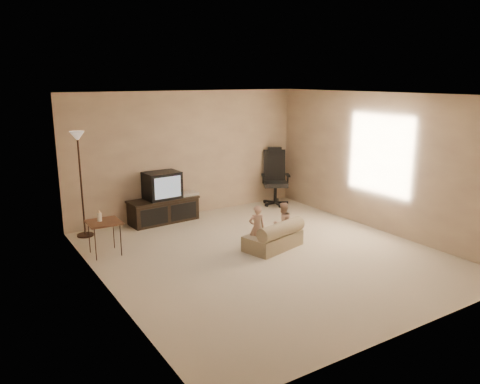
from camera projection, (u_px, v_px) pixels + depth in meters
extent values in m
plane|color=beige|center=(265.00, 254.00, 7.45)|extent=(5.50, 5.50, 0.00)
plane|color=white|center=(268.00, 95.00, 6.86)|extent=(5.50, 5.50, 0.00)
plane|color=#C7AD8A|center=(188.00, 154.00, 9.41)|extent=(5.00, 0.00, 5.00)
plane|color=#C7AD8A|center=(418.00, 224.00, 4.89)|extent=(5.00, 0.00, 5.00)
plane|color=#C7AD8A|center=(104.00, 200.00, 5.86)|extent=(0.00, 5.50, 5.50)
plane|color=#C7AD8A|center=(379.00, 163.00, 8.44)|extent=(0.00, 5.50, 5.50)
cube|color=black|center=(164.00, 211.00, 9.10)|extent=(1.35, 0.56, 0.42)
cube|color=black|center=(163.00, 199.00, 9.04)|extent=(1.39, 0.60, 0.04)
cube|color=black|center=(154.00, 217.00, 8.73)|extent=(0.55, 0.05, 0.32)
cube|color=black|center=(184.00, 211.00, 9.09)|extent=(0.55, 0.05, 0.32)
cube|color=black|center=(162.00, 185.00, 8.99)|extent=(0.69, 0.51, 0.52)
cube|color=white|center=(168.00, 187.00, 8.80)|extent=(0.54, 0.05, 0.40)
cube|color=#B3B3B5|center=(188.00, 194.00, 9.29)|extent=(0.39, 0.29, 0.06)
cylinder|color=black|center=(275.00, 194.00, 10.31)|extent=(0.07, 0.07, 0.40)
cube|color=black|center=(275.00, 184.00, 10.26)|extent=(0.68, 0.68, 0.09)
cube|color=black|center=(274.00, 165.00, 10.40)|extent=(0.50, 0.39, 0.70)
cube|color=black|center=(275.00, 151.00, 10.33)|extent=(0.31, 0.23, 0.16)
cube|color=black|center=(263.00, 175.00, 10.20)|extent=(0.20, 0.28, 0.04)
cube|color=black|center=(288.00, 175.00, 10.23)|extent=(0.20, 0.28, 0.04)
cube|color=brown|center=(104.00, 222.00, 7.34)|extent=(0.50, 0.50, 0.03)
cylinder|color=black|center=(95.00, 244.00, 7.14)|extent=(0.01, 0.01, 0.54)
cylinder|color=black|center=(121.00, 240.00, 7.34)|extent=(0.01, 0.01, 0.54)
cylinder|color=black|center=(89.00, 237.00, 7.47)|extent=(0.01, 0.01, 0.54)
cylinder|color=black|center=(114.00, 233.00, 7.67)|extent=(0.01, 0.01, 0.54)
cylinder|color=white|center=(99.00, 217.00, 7.33)|extent=(0.07, 0.07, 0.14)
cone|color=beige|center=(99.00, 211.00, 7.31)|extent=(0.06, 0.06, 0.05)
cylinder|color=black|center=(85.00, 235.00, 8.32)|extent=(0.29, 0.29, 0.03)
cylinder|color=black|center=(81.00, 187.00, 8.11)|extent=(0.03, 0.03, 1.76)
cone|color=beige|center=(77.00, 136.00, 7.90)|extent=(0.25, 0.25, 0.17)
cube|color=gray|center=(273.00, 241.00, 7.71)|extent=(1.08, 0.76, 0.25)
cylinder|color=gray|center=(281.00, 229.00, 7.54)|extent=(0.98, 0.47, 0.23)
imported|color=tan|center=(257.00, 228.00, 7.58)|extent=(0.32, 0.27, 0.75)
imported|color=tan|center=(283.00, 223.00, 7.87)|extent=(0.36, 0.21, 0.72)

